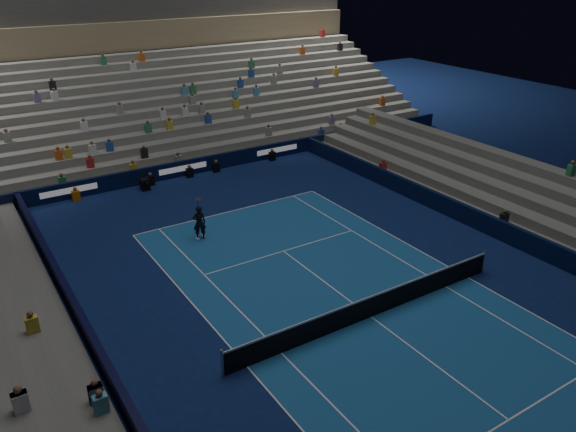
% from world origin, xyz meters
% --- Properties ---
extents(ground, '(90.00, 90.00, 0.00)m').
position_xyz_m(ground, '(0.00, 0.00, 0.00)').
color(ground, '#0C1A48').
rests_on(ground, ground).
extents(court_surface, '(10.97, 23.77, 0.01)m').
position_xyz_m(court_surface, '(0.00, 0.00, 0.01)').
color(court_surface, '#1A5392').
rests_on(court_surface, ground).
extents(sponsor_barrier_far, '(44.00, 0.25, 1.00)m').
position_xyz_m(sponsor_barrier_far, '(0.00, 18.50, 0.50)').
color(sponsor_barrier_far, black).
rests_on(sponsor_barrier_far, ground).
extents(sponsor_barrier_east, '(0.25, 37.00, 1.00)m').
position_xyz_m(sponsor_barrier_east, '(9.70, 0.00, 0.50)').
color(sponsor_barrier_east, black).
rests_on(sponsor_barrier_east, ground).
extents(sponsor_barrier_west, '(0.25, 37.00, 1.00)m').
position_xyz_m(sponsor_barrier_west, '(-9.70, 0.00, 0.50)').
color(sponsor_barrier_west, black).
rests_on(sponsor_barrier_west, ground).
extents(grandstand_main, '(44.00, 15.20, 11.20)m').
position_xyz_m(grandstand_main, '(0.00, 27.90, 3.38)').
color(grandstand_main, slate).
rests_on(grandstand_main, ground).
extents(tennis_net, '(12.90, 0.10, 1.10)m').
position_xyz_m(tennis_net, '(0.00, 0.00, 0.50)').
color(tennis_net, '#B2B2B7').
rests_on(tennis_net, ground).
extents(tennis_player, '(0.73, 0.58, 1.75)m').
position_xyz_m(tennis_player, '(-2.77, 9.74, 0.88)').
color(tennis_player, black).
rests_on(tennis_player, ground).
extents(broadcast_camera, '(0.55, 0.99, 0.67)m').
position_xyz_m(broadcast_camera, '(-2.82, 17.53, 0.35)').
color(broadcast_camera, black).
rests_on(broadcast_camera, ground).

